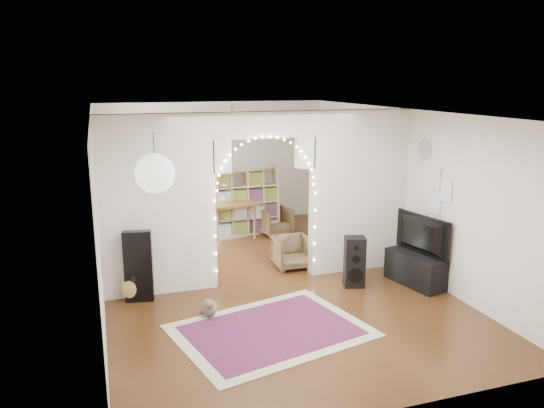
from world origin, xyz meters
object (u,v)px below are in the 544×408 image
object	(u,v)px
acoustic_guitar	(133,277)
dining_chair_left	(292,252)
bookcase	(246,202)
dining_table	(224,206)
media_console	(415,269)
floor_speaker	(354,262)
dining_chair_right	(275,221)

from	to	relation	value
acoustic_guitar	dining_chair_left	bearing A→B (deg)	-9.49
acoustic_guitar	bookcase	world-z (taller)	bookcase
acoustic_guitar	dining_table	world-z (taller)	acoustic_guitar
media_console	bookcase	world-z (taller)	bookcase
acoustic_guitar	dining_table	bearing A→B (deg)	30.75
floor_speaker	dining_table	bearing A→B (deg)	129.48
media_console	bookcase	distance (m)	4.00
acoustic_guitar	dining_chair_right	xyz separation A→B (m)	(3.07, 2.65, -0.10)
bookcase	dining_chair_right	xyz separation A→B (m)	(0.56, -0.19, -0.42)
floor_speaker	media_console	distance (m)	0.99
acoustic_guitar	dining_chair_right	world-z (taller)	acoustic_guitar
acoustic_guitar	dining_chair_right	distance (m)	4.06
acoustic_guitar	floor_speaker	world-z (taller)	acoustic_guitar
media_console	dining_chair_left	bearing A→B (deg)	127.85
bookcase	acoustic_guitar	bearing A→B (deg)	-145.98
dining_chair_left	dining_chair_right	world-z (taller)	dining_chair_right
floor_speaker	dining_table	size ratio (longest dim) A/B	0.60
dining_chair_left	acoustic_guitar	bearing A→B (deg)	-165.20
bookcase	dining_chair_left	distance (m)	2.26
dining_chair_left	dining_chair_right	xyz separation A→B (m)	(0.37, 2.02, 0.01)
dining_table	dining_chair_left	world-z (taller)	dining_table
dining_chair_right	dining_chair_left	bearing A→B (deg)	-110.71
dining_table	dining_chair_left	xyz separation A→B (m)	(0.69, -2.07, -0.41)
media_console	dining_chair_left	world-z (taller)	dining_chair_left
media_console	dining_table	distance (m)	4.12
floor_speaker	bookcase	xyz separation A→B (m)	(-0.82, 3.32, 0.30)
media_console	dining_chair_right	distance (m)	3.57
bookcase	dining_chair_left	xyz separation A→B (m)	(0.19, -2.22, -0.42)
floor_speaker	dining_chair_left	bearing A→B (deg)	136.67
media_console	dining_chair_right	world-z (taller)	dining_chair_right
floor_speaker	media_console	bearing A→B (deg)	2.59
bookcase	dining_table	world-z (taller)	bookcase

